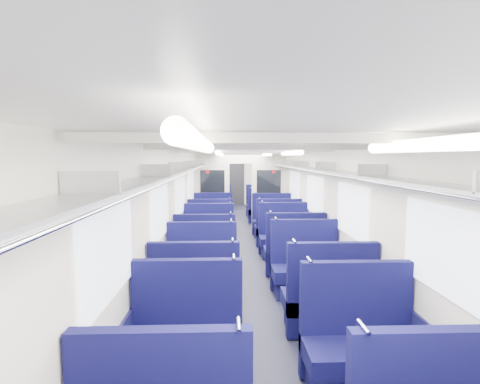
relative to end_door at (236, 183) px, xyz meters
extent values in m
cube|color=black|center=(0.00, -8.94, -1.00)|extent=(2.80, 18.00, 0.01)
cube|color=white|center=(0.00, -8.94, 1.35)|extent=(2.80, 18.00, 0.01)
cube|color=silver|center=(-1.40, -8.94, 0.18)|extent=(0.02, 18.00, 2.35)
cube|color=#12113A|center=(-1.39, -8.94, -0.65)|extent=(0.03, 17.90, 0.70)
cube|color=silver|center=(1.40, -8.94, 0.18)|extent=(0.02, 18.00, 2.35)
cube|color=#12113A|center=(1.39, -8.94, -0.65)|extent=(0.03, 17.90, 0.70)
cube|color=silver|center=(0.00, 0.06, 0.18)|extent=(2.80, 0.02, 2.35)
cube|color=#B2B5BA|center=(-1.22, -8.94, 0.97)|extent=(0.34, 17.40, 0.04)
cylinder|color=silver|center=(-1.04, -8.94, 0.95)|extent=(0.02, 17.40, 0.02)
cube|color=#B2B5BA|center=(-1.22, -14.94, 1.05)|extent=(0.34, 0.03, 0.14)
cube|color=#B2B5BA|center=(-1.22, -12.94, 1.05)|extent=(0.34, 0.03, 0.14)
cube|color=#B2B5BA|center=(-1.22, -10.94, 1.05)|extent=(0.34, 0.03, 0.14)
cube|color=#B2B5BA|center=(-1.22, -8.94, 1.05)|extent=(0.34, 0.03, 0.14)
cube|color=#B2B5BA|center=(-1.22, -6.94, 1.05)|extent=(0.34, 0.03, 0.14)
cube|color=#B2B5BA|center=(-1.22, -4.94, 1.05)|extent=(0.34, 0.03, 0.14)
cube|color=#B2B5BA|center=(-1.22, -2.94, 1.05)|extent=(0.34, 0.03, 0.14)
cube|color=#B2B5BA|center=(-1.22, -0.94, 1.05)|extent=(0.34, 0.03, 0.14)
cube|color=#B2B5BA|center=(1.22, -8.94, 0.97)|extent=(0.34, 17.40, 0.04)
cylinder|color=silver|center=(1.04, -8.94, 0.95)|extent=(0.02, 17.40, 0.02)
cube|color=#B2B5BA|center=(1.22, -12.94, 1.05)|extent=(0.34, 0.03, 0.14)
cube|color=#B2B5BA|center=(1.22, -10.94, 1.05)|extent=(0.34, 0.03, 0.14)
cube|color=#B2B5BA|center=(1.22, -8.94, 1.05)|extent=(0.34, 0.03, 0.14)
cube|color=#B2B5BA|center=(1.22, -6.94, 1.05)|extent=(0.34, 0.03, 0.14)
cube|color=#B2B5BA|center=(1.22, -4.94, 1.05)|extent=(0.34, 0.03, 0.14)
cube|color=#B2B5BA|center=(1.22, -2.94, 1.05)|extent=(0.34, 0.03, 0.14)
cube|color=#B2B5BA|center=(1.22, -0.94, 1.05)|extent=(0.34, 0.03, 0.14)
cube|color=white|center=(-1.38, -14.14, 0.42)|extent=(0.02, 1.30, 0.75)
cube|color=white|center=(-1.38, -11.84, 0.42)|extent=(0.02, 1.30, 0.75)
cube|color=white|center=(-1.38, -9.54, 0.42)|extent=(0.02, 1.30, 0.75)
cube|color=white|center=(-1.38, -7.24, 0.42)|extent=(0.02, 1.30, 0.75)
cube|color=white|center=(-1.38, -4.44, 0.42)|extent=(0.02, 1.30, 0.75)
cube|color=white|center=(-1.38, -2.14, 0.42)|extent=(0.02, 1.30, 0.75)
cube|color=white|center=(1.38, -14.14, 0.42)|extent=(0.02, 1.30, 0.75)
cube|color=white|center=(1.38, -11.84, 0.42)|extent=(0.02, 1.30, 0.75)
cube|color=white|center=(1.38, -9.54, 0.42)|extent=(0.02, 1.30, 0.75)
cube|color=white|center=(1.38, -7.24, 0.42)|extent=(0.02, 1.30, 0.75)
cube|color=white|center=(1.38, -4.44, 0.42)|extent=(0.02, 1.30, 0.75)
cube|color=white|center=(1.38, -2.14, 0.42)|extent=(0.02, 1.30, 0.75)
cube|color=silver|center=(0.00, -14.94, 1.31)|extent=(2.70, 0.06, 0.06)
cube|color=silver|center=(0.00, -12.94, 1.31)|extent=(2.70, 0.06, 0.06)
cube|color=silver|center=(0.00, -10.94, 1.31)|extent=(2.70, 0.06, 0.06)
cube|color=silver|center=(0.00, -8.94, 1.31)|extent=(2.70, 0.06, 0.06)
cube|color=silver|center=(0.00, -6.94, 1.31)|extent=(2.70, 0.06, 0.06)
cube|color=silver|center=(0.00, -4.94, 1.31)|extent=(2.70, 0.06, 0.06)
cube|color=silver|center=(0.00, -2.94, 1.31)|extent=(2.70, 0.06, 0.06)
cube|color=silver|center=(0.00, -0.94, 1.31)|extent=(2.70, 0.06, 0.06)
cylinder|color=white|center=(-0.55, -15.44, 1.26)|extent=(0.07, 1.60, 0.07)
cylinder|color=white|center=(-0.55, -11.44, 1.26)|extent=(0.07, 1.60, 0.07)
cylinder|color=white|center=(-0.55, -7.94, 1.26)|extent=(0.07, 1.60, 0.07)
cylinder|color=white|center=(-0.55, -3.44, 1.26)|extent=(0.07, 1.60, 0.07)
cylinder|color=white|center=(0.55, -15.44, 1.26)|extent=(0.07, 1.60, 0.07)
cylinder|color=white|center=(0.55, -11.44, 1.26)|extent=(0.07, 1.60, 0.07)
cylinder|color=white|center=(0.55, -7.94, 1.26)|extent=(0.07, 1.60, 0.07)
cylinder|color=white|center=(0.55, -3.44, 1.26)|extent=(0.07, 1.60, 0.07)
cube|color=black|center=(0.00, 0.00, 0.00)|extent=(0.75, 0.06, 2.00)
cube|color=silver|center=(-0.88, -5.60, 0.18)|extent=(1.05, 0.08, 2.35)
cube|color=black|center=(-0.87, -5.65, 0.40)|extent=(0.76, 0.02, 0.80)
cylinder|color=red|center=(-1.02, -5.65, 0.75)|extent=(0.12, 0.01, 0.12)
cube|color=silver|center=(0.88, -5.60, 0.18)|extent=(1.05, 0.08, 2.35)
cube|color=black|center=(0.87, -5.65, 0.40)|extent=(0.76, 0.02, 0.80)
cylinder|color=red|center=(1.02, -5.65, 0.75)|extent=(0.12, 0.01, 0.12)
cube|color=silver|center=(0.00, -5.60, 1.17)|extent=(0.70, 0.08, 0.35)
cylinder|color=silver|center=(-0.36, -14.99, 0.21)|extent=(0.02, 0.17, 0.02)
cylinder|color=silver|center=(0.36, -15.05, 0.21)|extent=(0.02, 0.17, 0.02)
cube|color=#0E0E46|center=(-0.83, -13.74, -0.62)|extent=(1.10, 0.58, 0.19)
cube|color=#0F0E3A|center=(-0.83, -13.74, -0.86)|extent=(1.01, 0.46, 0.28)
cube|color=#0E0E46|center=(-0.83, -13.50, -0.39)|extent=(1.10, 0.10, 1.17)
cylinder|color=silver|center=(-0.36, -13.50, 0.21)|extent=(0.02, 0.17, 0.02)
cube|color=#0E0E46|center=(0.83, -13.86, -0.62)|extent=(1.10, 0.58, 0.19)
cube|color=#0F0E3A|center=(0.83, -13.86, -0.86)|extent=(1.01, 0.46, 0.28)
cube|color=#0E0E46|center=(0.83, -13.63, -0.39)|extent=(1.10, 0.10, 1.17)
cylinder|color=silver|center=(0.36, -13.63, 0.21)|extent=(0.02, 0.17, 0.02)
cube|color=#0E0E46|center=(-0.83, -12.51, -0.62)|extent=(1.10, 0.58, 0.19)
cube|color=#0F0E3A|center=(-0.83, -12.51, -0.86)|extent=(1.01, 0.46, 0.28)
cube|color=#0E0E46|center=(-0.83, -12.74, -0.39)|extent=(1.10, 0.10, 1.17)
cylinder|color=silver|center=(-0.36, -12.74, 0.21)|extent=(0.02, 0.17, 0.02)
cube|color=#0E0E46|center=(0.83, -12.59, -0.62)|extent=(1.10, 0.58, 0.19)
cube|color=#0F0E3A|center=(0.83, -12.59, -0.86)|extent=(1.01, 0.46, 0.28)
cube|color=#0E0E46|center=(0.83, -12.82, -0.39)|extent=(1.10, 0.10, 1.17)
cylinder|color=silver|center=(0.36, -12.82, 0.21)|extent=(0.02, 0.17, 0.02)
cube|color=#0E0E46|center=(-0.83, -11.60, -0.62)|extent=(1.10, 0.58, 0.19)
cube|color=#0F0E3A|center=(-0.83, -11.60, -0.86)|extent=(1.01, 0.46, 0.28)
cube|color=#0E0E46|center=(-0.83, -11.36, -0.39)|extent=(1.10, 0.10, 1.17)
cylinder|color=silver|center=(-0.36, -11.36, 0.21)|extent=(0.02, 0.17, 0.02)
cube|color=#0E0E46|center=(0.83, -11.43, -0.62)|extent=(1.10, 0.58, 0.19)
cube|color=#0F0E3A|center=(0.83, -11.43, -0.86)|extent=(1.01, 0.46, 0.28)
cube|color=#0E0E46|center=(0.83, -11.19, -0.39)|extent=(1.10, 0.10, 1.17)
cylinder|color=silver|center=(0.36, -11.19, 0.21)|extent=(0.02, 0.17, 0.02)
cube|color=#0E0E46|center=(-0.83, -10.35, -0.62)|extent=(1.10, 0.58, 0.19)
cube|color=#0F0E3A|center=(-0.83, -10.35, -0.86)|extent=(1.01, 0.46, 0.28)
cube|color=#0E0E46|center=(-0.83, -10.59, -0.39)|extent=(1.10, 0.10, 1.17)
cylinder|color=silver|center=(-0.36, -10.59, 0.21)|extent=(0.02, 0.17, 0.02)
cube|color=#0E0E46|center=(0.83, -10.23, -0.62)|extent=(1.10, 0.58, 0.19)
cube|color=#0F0E3A|center=(0.83, -10.23, -0.86)|extent=(1.01, 0.46, 0.28)
cube|color=#0E0E46|center=(0.83, -10.47, -0.39)|extent=(1.10, 0.10, 1.17)
cylinder|color=silver|center=(0.36, -10.47, 0.21)|extent=(0.02, 0.17, 0.02)
cube|color=#0E0E46|center=(-0.83, -9.28, -0.62)|extent=(1.10, 0.58, 0.19)
cube|color=#0F0E3A|center=(-0.83, -9.28, -0.86)|extent=(1.01, 0.46, 0.28)
cube|color=#0E0E46|center=(-0.83, -9.04, -0.39)|extent=(1.10, 0.10, 1.17)
cylinder|color=silver|center=(-0.36, -9.04, 0.21)|extent=(0.02, 0.17, 0.02)
cube|color=#0E0E46|center=(0.83, -9.16, -0.62)|extent=(1.10, 0.58, 0.19)
cube|color=#0F0E3A|center=(0.83, -9.16, -0.86)|extent=(1.01, 0.46, 0.28)
cube|color=#0E0E46|center=(0.83, -8.92, -0.39)|extent=(1.10, 0.10, 1.17)
cylinder|color=silver|center=(0.36, -8.92, 0.21)|extent=(0.02, 0.17, 0.02)
cube|color=#0E0E46|center=(-0.83, -7.97, -0.62)|extent=(1.10, 0.58, 0.19)
cube|color=#0F0E3A|center=(-0.83, -7.97, -0.86)|extent=(1.01, 0.46, 0.28)
cube|color=#0E0E46|center=(-0.83, -8.20, -0.39)|extent=(1.10, 0.10, 1.17)
cylinder|color=silver|center=(-0.36, -8.20, 0.21)|extent=(0.02, 0.17, 0.02)
cube|color=#0E0E46|center=(0.83, -7.99, -0.62)|extent=(1.10, 0.58, 0.19)
cube|color=#0F0E3A|center=(0.83, -7.99, -0.86)|extent=(1.01, 0.46, 0.28)
cube|color=#0E0E46|center=(0.83, -8.22, -0.39)|extent=(1.10, 0.10, 1.17)
cylinder|color=silver|center=(0.36, -8.22, 0.21)|extent=(0.02, 0.17, 0.02)
cube|color=#0E0E46|center=(-0.83, -6.84, -0.62)|extent=(1.10, 0.58, 0.19)
cube|color=#0F0E3A|center=(-0.83, -6.84, -0.86)|extent=(1.01, 0.46, 0.28)
cube|color=#0E0E46|center=(-0.83, -6.60, -0.39)|extent=(1.10, 0.10, 1.17)
cylinder|color=silver|center=(-0.36, -6.60, 0.21)|extent=(0.02, 0.17, 0.02)
cube|color=#0E0E46|center=(0.83, -7.04, -0.62)|extent=(1.10, 0.58, 0.19)
cube|color=#0F0E3A|center=(0.83, -7.04, -0.86)|extent=(1.01, 0.46, 0.28)
cube|color=#0E0E46|center=(0.83, -6.80, -0.39)|extent=(1.10, 0.10, 1.17)
cylinder|color=silver|center=(0.36, -6.80, 0.21)|extent=(0.02, 0.17, 0.02)
cube|color=#0E0E46|center=(-0.83, -4.62, -0.62)|extent=(1.10, 0.58, 0.19)
cube|color=#0F0E3A|center=(-0.83, -4.62, -0.86)|extent=(1.01, 0.46, 0.28)
cube|color=#0E0E46|center=(-0.83, -4.86, -0.39)|extent=(1.10, 0.10, 1.17)
cylinder|color=silver|center=(-0.36, -4.86, 0.21)|extent=(0.02, 0.17, 0.02)
cube|color=#0E0E46|center=(0.83, -4.77, -0.62)|extent=(1.10, 0.58, 0.19)
cube|color=#0F0E3A|center=(0.83, -4.77, -0.86)|extent=(1.01, 0.46, 0.28)
cube|color=#0E0E46|center=(0.83, -5.01, -0.39)|extent=(1.10, 0.10, 1.17)
cylinder|color=silver|center=(0.36, -5.01, 0.21)|extent=(0.02, 0.17, 0.02)
cube|color=#0E0E46|center=(-0.83, -3.64, -0.62)|extent=(1.10, 0.58, 0.19)
cube|color=#0F0E3A|center=(-0.83, -3.64, -0.86)|extent=(1.01, 0.46, 0.28)
cube|color=#0E0E46|center=(-0.83, -3.41, -0.39)|extent=(1.10, 0.10, 1.17)
cylinder|color=silver|center=(-0.36, -3.41, 0.21)|extent=(0.02, 0.17, 0.02)
cube|color=#0E0E46|center=(0.83, -3.74, -0.62)|extent=(1.10, 0.58, 0.19)
cube|color=#0F0E3A|center=(0.83, -3.74, -0.86)|extent=(1.01, 0.46, 0.28)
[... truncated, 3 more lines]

